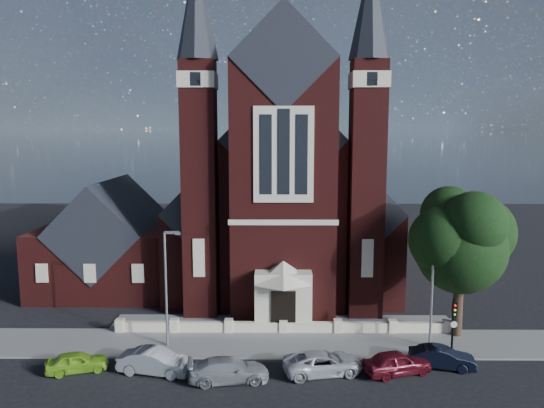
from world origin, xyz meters
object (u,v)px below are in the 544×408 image
(car_lime_van, at_px, (77,362))
(car_white_suv, at_px, (323,363))
(street_lamp_left, at_px, (167,282))
(street_lamp_right, at_px, (434,283))
(parish_hall, at_px, (112,245))
(traffic_signal, at_px, (454,320))
(car_navy, at_px, (442,358))
(church, at_px, (281,195))
(car_dark_red, at_px, (397,363))
(street_tree, at_px, (464,243))
(car_silver_b, at_px, (228,370))
(car_silver_a, at_px, (155,362))

(car_lime_van, relative_size, car_white_suv, 0.75)
(street_lamp_left, height_order, street_lamp_right, same)
(parish_hall, distance_m, car_lime_van, 18.42)
(traffic_signal, bearing_deg, car_lime_van, -174.62)
(street_lamp_left, xyz_separation_m, car_navy, (17.76, -3.10, -3.93))
(church, bearing_deg, parish_hall, -162.84)
(street_lamp_right, bearing_deg, parish_hall, 151.78)
(church, distance_m, car_dark_red, 25.05)
(street_tree, distance_m, street_lamp_left, 20.71)
(parish_hall, bearing_deg, car_silver_b, -56.32)
(street_lamp_left, distance_m, car_silver_b, 7.80)
(car_white_suv, distance_m, car_navy, 7.57)
(traffic_signal, bearing_deg, street_lamp_right, 120.01)
(parish_hall, bearing_deg, traffic_signal, -29.98)
(street_lamp_left, relative_size, car_navy, 1.99)
(traffic_signal, relative_size, car_dark_red, 0.94)
(church, xyz_separation_m, car_dark_red, (6.84, -22.91, -7.46))
(street_lamp_right, bearing_deg, car_silver_a, -167.46)
(car_dark_red, bearing_deg, car_navy, -91.71)
(street_lamp_right, bearing_deg, car_silver_b, -159.66)
(parish_hall, relative_size, car_dark_red, 2.87)
(church, relative_size, street_tree, 3.26)
(street_tree, distance_m, traffic_signal, 5.70)
(car_silver_b, bearing_deg, car_dark_red, -91.72)
(parish_hall, relative_size, street_lamp_left, 1.51)
(car_lime_van, bearing_deg, car_silver_b, -115.29)
(car_silver_a, distance_m, car_white_suv, 10.26)
(parish_hall, distance_m, car_silver_b, 23.05)
(church, distance_m, car_silver_a, 25.39)
(car_navy, bearing_deg, car_lime_van, 103.77)
(car_silver_b, bearing_deg, parish_hall, 26.30)
(street_lamp_left, relative_size, street_lamp_right, 1.00)
(car_lime_van, bearing_deg, street_lamp_right, -98.78)
(car_silver_a, bearing_deg, car_silver_b, -90.83)
(street_lamp_left, xyz_separation_m, traffic_signal, (18.91, -1.57, -2.02))
(car_navy, bearing_deg, traffic_signal, -24.92)
(car_silver_a, relative_size, car_dark_red, 1.07)
(church, xyz_separation_m, car_navy, (9.85, -22.05, -7.52))
(church, xyz_separation_m, street_tree, (12.60, -17.23, -1.23))
(car_navy, bearing_deg, street_tree, -17.73)
(street_lamp_left, height_order, car_silver_a, street_lamp_left)
(street_lamp_right, distance_m, car_white_suv, 9.55)
(traffic_signal, relative_size, car_navy, 0.98)
(street_lamp_right, distance_m, traffic_signal, 2.71)
(car_lime_van, bearing_deg, car_navy, -106.45)
(car_white_suv, height_order, car_navy, car_white_suv)
(car_lime_van, bearing_deg, street_tree, -95.98)
(car_white_suv, bearing_deg, car_silver_a, 78.97)
(street_lamp_left, distance_m, car_silver_a, 5.56)
(traffic_signal, height_order, car_silver_a, traffic_signal)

